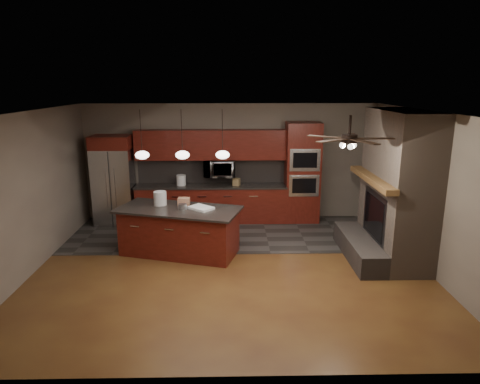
{
  "coord_description": "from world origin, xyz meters",
  "views": [
    {
      "loc": [
        0.01,
        -7.22,
        3.27
      ],
      "look_at": [
        0.17,
        0.6,
        1.26
      ],
      "focal_mm": 32.0,
      "sensor_mm": 36.0,
      "label": 1
    }
  ],
  "objects_px": {
    "white_bucket": "(160,198)",
    "counter_box": "(236,182)",
    "refrigerator": "(114,180)",
    "microwave": "(219,168)",
    "oven_tower": "(302,173)",
    "paint_tray": "(201,208)",
    "paint_can": "(182,207)",
    "kitchen_island": "(179,231)",
    "cardboard_box": "(184,201)",
    "counter_bucket": "(181,180)"
  },
  "relations": [
    {
      "from": "counter_bucket",
      "to": "microwave",
      "type": "bearing_deg",
      "value": 3.16
    },
    {
      "from": "kitchen_island",
      "to": "cardboard_box",
      "type": "height_order",
      "value": "cardboard_box"
    },
    {
      "from": "paint_can",
      "to": "cardboard_box",
      "type": "relative_size",
      "value": 0.71
    },
    {
      "from": "microwave",
      "to": "refrigerator",
      "type": "relative_size",
      "value": 0.35
    },
    {
      "from": "microwave",
      "to": "white_bucket",
      "type": "distance_m",
      "value": 2.14
    },
    {
      "from": "oven_tower",
      "to": "counter_bucket",
      "type": "height_order",
      "value": "oven_tower"
    },
    {
      "from": "oven_tower",
      "to": "paint_tray",
      "type": "distance_m",
      "value": 3.07
    },
    {
      "from": "white_bucket",
      "to": "kitchen_island",
      "type": "bearing_deg",
      "value": -33.38
    },
    {
      "from": "oven_tower",
      "to": "paint_tray",
      "type": "height_order",
      "value": "oven_tower"
    },
    {
      "from": "kitchen_island",
      "to": "oven_tower",
      "type": "bearing_deg",
      "value": 52.9
    },
    {
      "from": "paint_can",
      "to": "paint_tray",
      "type": "distance_m",
      "value": 0.35
    },
    {
      "from": "oven_tower",
      "to": "kitchen_island",
      "type": "relative_size",
      "value": 0.94
    },
    {
      "from": "paint_can",
      "to": "counter_bucket",
      "type": "bearing_deg",
      "value": 97.04
    },
    {
      "from": "kitchen_island",
      "to": "microwave",
      "type": "bearing_deg",
      "value": 86.82
    },
    {
      "from": "white_bucket",
      "to": "oven_tower",
      "type": "bearing_deg",
      "value": 29.39
    },
    {
      "from": "cardboard_box",
      "to": "refrigerator",
      "type": "bearing_deg",
      "value": 140.05
    },
    {
      "from": "oven_tower",
      "to": "refrigerator",
      "type": "bearing_deg",
      "value": -179.05
    },
    {
      "from": "oven_tower",
      "to": "microwave",
      "type": "distance_m",
      "value": 1.98
    },
    {
      "from": "microwave",
      "to": "counter_box",
      "type": "bearing_deg",
      "value": -13.81
    },
    {
      "from": "microwave",
      "to": "counter_bucket",
      "type": "height_order",
      "value": "microwave"
    },
    {
      "from": "counter_box",
      "to": "paint_can",
      "type": "bearing_deg",
      "value": -96.18
    },
    {
      "from": "microwave",
      "to": "paint_tray",
      "type": "xyz_separation_m",
      "value": [
        -0.3,
        -2.11,
        -0.36
      ]
    },
    {
      "from": "oven_tower",
      "to": "counter_bucket",
      "type": "distance_m",
      "value": 2.89
    },
    {
      "from": "microwave",
      "to": "paint_can",
      "type": "distance_m",
      "value": 2.25
    },
    {
      "from": "paint_tray",
      "to": "paint_can",
      "type": "bearing_deg",
      "value": -135.78
    },
    {
      "from": "refrigerator",
      "to": "white_bucket",
      "type": "distance_m",
      "value": 2.15
    },
    {
      "from": "refrigerator",
      "to": "counter_bucket",
      "type": "relative_size",
      "value": 8.39
    },
    {
      "from": "paint_can",
      "to": "cardboard_box",
      "type": "distance_m",
      "value": 0.3
    },
    {
      "from": "refrigerator",
      "to": "counter_box",
      "type": "distance_m",
      "value": 2.88
    },
    {
      "from": "white_bucket",
      "to": "counter_bucket",
      "type": "height_order",
      "value": "white_bucket"
    },
    {
      "from": "paint_tray",
      "to": "cardboard_box",
      "type": "height_order",
      "value": "cardboard_box"
    },
    {
      "from": "kitchen_island",
      "to": "paint_tray",
      "type": "relative_size",
      "value": 5.74
    },
    {
      "from": "refrigerator",
      "to": "counter_bucket",
      "type": "xyz_separation_m",
      "value": [
        1.56,
        0.08,
        -0.02
      ]
    },
    {
      "from": "refrigerator",
      "to": "kitchen_island",
      "type": "height_order",
      "value": "refrigerator"
    },
    {
      "from": "white_bucket",
      "to": "counter_box",
      "type": "relative_size",
      "value": 1.56
    },
    {
      "from": "oven_tower",
      "to": "microwave",
      "type": "relative_size",
      "value": 3.25
    },
    {
      "from": "counter_box",
      "to": "white_bucket",
      "type": "bearing_deg",
      "value": -110.55
    },
    {
      "from": "microwave",
      "to": "cardboard_box",
      "type": "height_order",
      "value": "microwave"
    },
    {
      "from": "refrigerator",
      "to": "counter_box",
      "type": "height_order",
      "value": "refrigerator"
    },
    {
      "from": "cardboard_box",
      "to": "white_bucket",
      "type": "bearing_deg",
      "value": -179.08
    },
    {
      "from": "microwave",
      "to": "oven_tower",
      "type": "bearing_deg",
      "value": -1.66
    },
    {
      "from": "oven_tower",
      "to": "cardboard_box",
      "type": "xyz_separation_m",
      "value": [
        -2.63,
        -1.76,
        -0.2
      ]
    },
    {
      "from": "kitchen_island",
      "to": "counter_box",
      "type": "relative_size",
      "value": 14.54
    },
    {
      "from": "kitchen_island",
      "to": "white_bucket",
      "type": "height_order",
      "value": "white_bucket"
    },
    {
      "from": "paint_tray",
      "to": "cardboard_box",
      "type": "xyz_separation_m",
      "value": [
        -0.36,
        0.29,
        0.05
      ]
    },
    {
      "from": "paint_tray",
      "to": "oven_tower",
      "type": "bearing_deg",
      "value": 83.22
    },
    {
      "from": "kitchen_island",
      "to": "cardboard_box",
      "type": "distance_m",
      "value": 0.58
    },
    {
      "from": "counter_bucket",
      "to": "paint_tray",
      "type": "bearing_deg",
      "value": -73.5
    },
    {
      "from": "paint_can",
      "to": "paint_tray",
      "type": "relative_size",
      "value": 0.37
    },
    {
      "from": "kitchen_island",
      "to": "white_bucket",
      "type": "relative_size",
      "value": 9.34
    }
  ]
}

